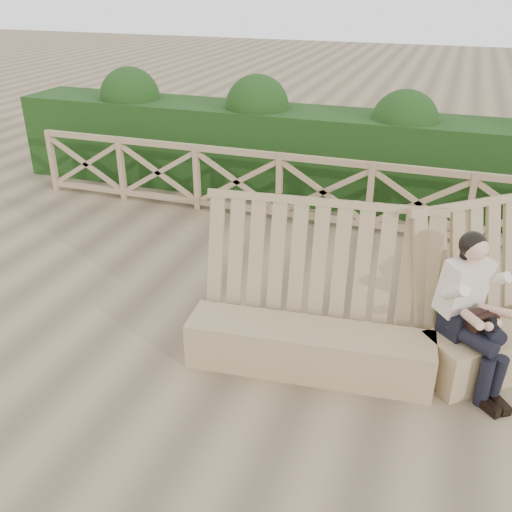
% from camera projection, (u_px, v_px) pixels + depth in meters
% --- Properties ---
extents(ground, '(60.00, 60.00, 0.00)m').
position_uv_depth(ground, '(244.00, 347.00, 6.09)').
color(ground, brown).
rests_on(ground, ground).
extents(bench, '(4.44, 2.43, 1.62)m').
position_uv_depth(bench, '(421.00, 326.00, 5.71)').
color(bench, '#907B52').
rests_on(bench, ground).
extents(woman, '(0.84, 0.89, 1.53)m').
position_uv_depth(woman, '(472.00, 307.00, 5.27)').
color(woman, black).
rests_on(woman, ground).
extents(guardrail, '(10.10, 0.09, 1.10)m').
position_uv_depth(guardrail, '(323.00, 192.00, 8.80)').
color(guardrail, '#88694F').
rests_on(guardrail, ground).
extents(hedge, '(12.00, 1.20, 1.50)m').
position_uv_depth(hedge, '(340.00, 158.00, 9.72)').
color(hedge, black).
rests_on(hedge, ground).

